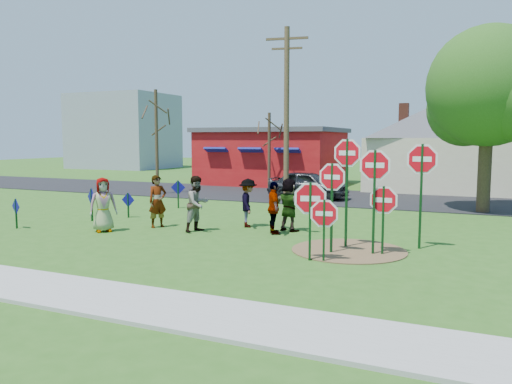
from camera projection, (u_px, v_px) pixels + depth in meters
ground at (223, 233)px, 16.70m from camera, size 120.00×120.00×0.00m
sidewalk at (59, 291)px, 10.15m from camera, size 22.00×1.80×0.08m
road at (321, 196)px, 27.15m from camera, size 120.00×7.50×0.04m
dirt_patch at (349, 250)px, 13.98m from camera, size 3.20×3.20×0.03m
red_building at (273, 156)px, 35.07m from camera, size 9.40×7.69×3.90m
cream_house at (439, 143)px, 30.54m from camera, size 9.40×9.40×6.50m
distant_building at (124, 131)px, 54.85m from camera, size 10.00×8.00×8.00m
stop_sign_a at (310, 204)px, 12.74m from camera, size 1.10×0.32×2.18m
stop_sign_b at (347, 165)px, 14.18m from camera, size 1.08×0.12×3.27m
stop_sign_c at (375, 177)px, 13.31m from camera, size 1.13×0.08×2.99m
stop_sign_d at (422, 169)px, 14.03m from camera, size 1.17×0.09×3.14m
stop_sign_e at (324, 218)px, 12.61m from camera, size 0.96×0.18×1.73m
stop_sign_f at (383, 204)px, 13.35m from camera, size 1.02×0.07×2.01m
stop_sign_g at (332, 187)px, 13.50m from camera, size 1.02×0.13×2.61m
blue_diamond_a at (16, 210)px, 17.43m from camera, size 0.55×0.18×1.06m
blue_diamond_b at (92, 201)px, 19.02m from camera, size 0.63×0.32×1.27m
blue_diamond_c at (128, 202)px, 19.86m from camera, size 0.59×0.06×1.01m
blue_diamond_d at (178, 191)px, 22.59m from camera, size 0.65×0.19×1.28m
person_a at (103, 205)px, 16.79m from camera, size 1.03×1.06×1.84m
person_b at (158, 201)px, 17.62m from camera, size 0.72×0.81×1.86m
person_c at (197, 204)px, 16.82m from camera, size 0.94×1.08×1.89m
person_d at (248, 203)px, 17.71m from camera, size 1.06×1.28×1.73m
person_e at (274, 208)px, 16.35m from camera, size 0.90×1.09×1.74m
person_f at (289, 205)px, 16.92m from camera, size 1.76×1.04×1.81m
suv at (308, 185)px, 26.06m from camera, size 4.32×1.90×1.44m
utility_pole at (287, 110)px, 25.22m from camera, size 2.11×0.52×8.70m
leafy_tree at (492, 93)px, 20.69m from camera, size 5.51×5.03×7.84m
bare_tree_west at (156, 127)px, 28.04m from camera, size 1.80×1.80×5.90m
bare_tree_east at (269, 140)px, 30.02m from camera, size 1.80×1.80×4.72m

